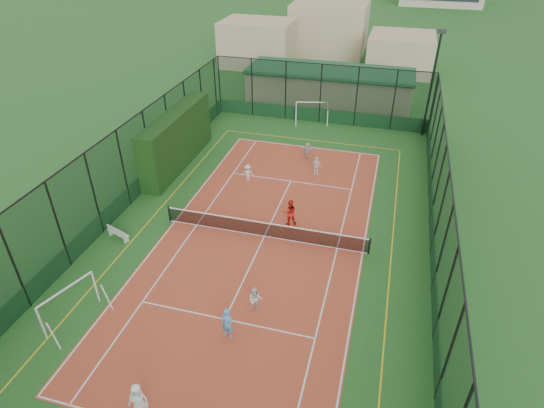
# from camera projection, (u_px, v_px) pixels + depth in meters

# --- Properties ---
(ground) EXTENTS (300.00, 300.00, 0.00)m
(ground) POSITION_uv_depth(u_px,v_px,m) (264.00, 236.00, 25.56)
(ground) COLOR #1F5C23
(ground) RESTS_ON ground
(court_slab) EXTENTS (11.17, 23.97, 0.01)m
(court_slab) POSITION_uv_depth(u_px,v_px,m) (264.00, 236.00, 25.56)
(court_slab) COLOR #B03A27
(court_slab) RESTS_ON ground
(tennis_net) EXTENTS (11.67, 0.12, 1.06)m
(tennis_net) POSITION_uv_depth(u_px,v_px,m) (264.00, 229.00, 25.27)
(tennis_net) COLOR black
(tennis_net) RESTS_ON ground
(perimeter_fence) EXTENTS (18.12, 34.12, 5.00)m
(perimeter_fence) POSITION_uv_depth(u_px,v_px,m) (264.00, 199.00, 24.20)
(perimeter_fence) COLOR black
(perimeter_fence) RESTS_ON ground
(floodlight_ne) EXTENTS (0.60, 0.26, 8.25)m
(floodlight_ne) POSITION_uv_depth(u_px,v_px,m) (431.00, 85.00, 34.83)
(floodlight_ne) COLOR black
(floodlight_ne) RESTS_ON ground
(clubhouse) EXTENTS (15.20, 7.20, 3.15)m
(clubhouse) POSITION_uv_depth(u_px,v_px,m) (329.00, 86.00, 42.49)
(clubhouse) COLOR tan
(clubhouse) RESTS_ON ground
(hedge_left) EXTENTS (1.33, 8.88, 3.88)m
(hedge_left) POSITION_uv_depth(u_px,v_px,m) (177.00, 139.00, 31.78)
(hedge_left) COLOR black
(hedge_left) RESTS_ON ground
(white_bench) EXTENTS (1.49, 0.85, 0.81)m
(white_bench) POSITION_uv_depth(u_px,v_px,m) (118.00, 232.00, 25.20)
(white_bench) COLOR white
(white_bench) RESTS_ON ground
(futsal_goal_near) EXTENTS (2.91, 1.69, 1.81)m
(futsal_goal_near) POSITION_uv_depth(u_px,v_px,m) (70.00, 304.00, 19.93)
(futsal_goal_near) COLOR white
(futsal_goal_near) RESTS_ON ground
(futsal_goal_far) EXTENTS (2.86, 1.39, 1.77)m
(futsal_goal_far) POSITION_uv_depth(u_px,v_px,m) (312.00, 112.00, 38.83)
(futsal_goal_far) COLOR white
(futsal_goal_far) RESTS_ON ground
(child_near_left) EXTENTS (0.81, 0.63, 1.47)m
(child_near_left) POSITION_uv_depth(u_px,v_px,m) (138.00, 399.00, 16.24)
(child_near_left) COLOR white
(child_near_left) RESTS_ON court_slab
(child_near_mid) EXTENTS (0.62, 0.47, 1.54)m
(child_near_mid) POSITION_uv_depth(u_px,v_px,m) (227.00, 323.00, 19.17)
(child_near_mid) COLOR #4CA4D8
(child_near_mid) RESTS_ON court_slab
(child_near_right) EXTENTS (0.70, 0.58, 1.30)m
(child_near_right) POSITION_uv_depth(u_px,v_px,m) (255.00, 299.00, 20.52)
(child_near_right) COLOR white
(child_near_right) RESTS_ON court_slab
(child_far_left) EXTENTS (0.88, 0.63, 1.23)m
(child_far_left) POSITION_uv_depth(u_px,v_px,m) (248.00, 173.00, 30.43)
(child_far_left) COLOR silver
(child_far_left) RESTS_ON court_slab
(child_far_right) EXTENTS (0.86, 0.60, 1.36)m
(child_far_right) POSITION_uv_depth(u_px,v_px,m) (316.00, 166.00, 31.12)
(child_far_right) COLOR white
(child_far_right) RESTS_ON court_slab
(child_far_back) EXTENTS (1.20, 0.67, 1.23)m
(child_far_back) POSITION_uv_depth(u_px,v_px,m) (307.00, 150.00, 33.26)
(child_far_back) COLOR silver
(child_far_back) RESTS_ON court_slab
(coach) EXTENTS (0.94, 0.83, 1.61)m
(coach) POSITION_uv_depth(u_px,v_px,m) (290.00, 212.00, 26.15)
(coach) COLOR red
(coach) RESTS_ON court_slab
(tennis_balls) EXTENTS (3.63, 0.57, 0.07)m
(tennis_balls) POSITION_uv_depth(u_px,v_px,m) (288.00, 227.00, 26.26)
(tennis_balls) COLOR #CCE033
(tennis_balls) RESTS_ON court_slab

